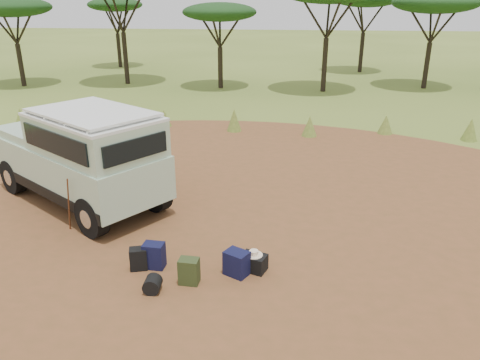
# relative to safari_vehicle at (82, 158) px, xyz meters

# --- Properties ---
(ground) EXTENTS (140.00, 140.00, 0.00)m
(ground) POSITION_rel_safari_vehicle_xyz_m (2.99, -1.35, -1.25)
(ground) COLOR #596E27
(ground) RESTS_ON ground
(dirt_clearing) EXTENTS (23.00, 23.00, 0.01)m
(dirt_clearing) POSITION_rel_safari_vehicle_xyz_m (2.99, -1.35, -1.25)
(dirt_clearing) COLOR brown
(dirt_clearing) RESTS_ON ground
(grass_fringe) EXTENTS (36.60, 1.60, 0.90)m
(grass_fringe) POSITION_rel_safari_vehicle_xyz_m (3.10, 7.32, -0.85)
(grass_fringe) COLOR #596E27
(grass_fringe) RESTS_ON ground
(acacia_treeline) EXTENTS (46.70, 13.20, 6.26)m
(acacia_treeline) POSITION_rel_safari_vehicle_xyz_m (3.74, 18.46, 3.62)
(acacia_treeline) COLOR black
(acacia_treeline) RESTS_ON ground
(safari_vehicle) EXTENTS (5.52, 4.71, 2.59)m
(safari_vehicle) POSITION_rel_safari_vehicle_xyz_m (0.00, 0.00, 0.00)
(safari_vehicle) COLOR #ACC9AC
(safari_vehicle) RESTS_ON ground
(walking_staff) EXTENTS (0.27, 0.26, 1.37)m
(walking_staff) POSITION_rel_safari_vehicle_xyz_m (0.34, -1.61, -0.57)
(walking_staff) COLOR brown
(walking_staff) RESTS_ON ground
(backpack_black) EXTENTS (0.39, 0.33, 0.46)m
(backpack_black) POSITION_rel_safari_vehicle_xyz_m (2.38, -2.98, -1.02)
(backpack_black) COLOR black
(backpack_black) RESTS_ON ground
(backpack_navy) EXTENTS (0.43, 0.32, 0.54)m
(backpack_navy) POSITION_rel_safari_vehicle_xyz_m (2.68, -2.88, -0.98)
(backpack_navy) COLOR #13143C
(backpack_navy) RESTS_ON ground
(backpack_olive) EXTENTS (0.39, 0.29, 0.52)m
(backpack_olive) POSITION_rel_safari_vehicle_xyz_m (3.49, -3.35, -0.99)
(backpack_olive) COLOR #35431E
(backpack_olive) RESTS_ON ground
(duffel_navy) EXTENTS (0.56, 0.51, 0.51)m
(duffel_navy) POSITION_rel_safari_vehicle_xyz_m (4.35, -2.96, -1.00)
(duffel_navy) COLOR #13143C
(duffel_navy) RESTS_ON ground
(hard_case) EXTENTS (0.58, 0.49, 0.35)m
(hard_case) POSITION_rel_safari_vehicle_xyz_m (4.67, -2.77, -1.08)
(hard_case) COLOR black
(hard_case) RESTS_ON ground
(stuff_sack) EXTENTS (0.33, 0.33, 0.32)m
(stuff_sack) POSITION_rel_safari_vehicle_xyz_m (2.88, -3.71, -1.09)
(stuff_sack) COLOR black
(stuff_sack) RESTS_ON ground
(safari_hat) EXTENTS (0.35, 0.35, 0.10)m
(safari_hat) POSITION_rel_safari_vehicle_xyz_m (4.67, -2.77, -0.87)
(safari_hat) COLOR beige
(safari_hat) RESTS_ON hard_case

